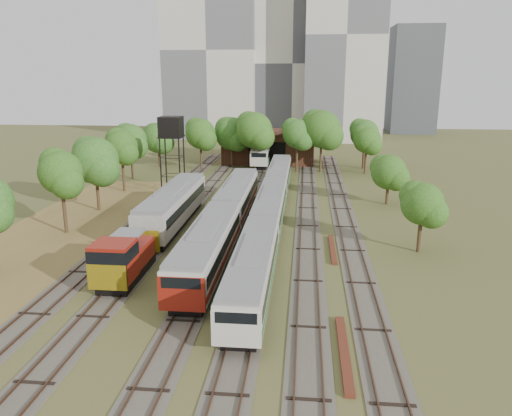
# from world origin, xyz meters

# --- Properties ---
(ground) EXTENTS (240.00, 240.00, 0.00)m
(ground) POSITION_xyz_m (0.00, 0.00, 0.00)
(ground) COLOR #475123
(ground) RESTS_ON ground
(dry_grass_patch) EXTENTS (14.00, 60.00, 0.04)m
(dry_grass_patch) POSITION_xyz_m (-18.00, 8.00, 0.02)
(dry_grass_patch) COLOR brown
(dry_grass_patch) RESTS_ON ground
(tracks) EXTENTS (24.60, 80.00, 0.19)m
(tracks) POSITION_xyz_m (-0.67, 25.00, 0.04)
(tracks) COLOR #4C473D
(tracks) RESTS_ON ground
(railcar_red_set) EXTENTS (3.04, 34.57, 3.76)m
(railcar_red_set) POSITION_xyz_m (-2.00, 12.97, 1.99)
(railcar_red_set) COLOR black
(railcar_red_set) RESTS_ON ground
(railcar_green_set) EXTENTS (2.81, 52.08, 3.47)m
(railcar_green_set) POSITION_xyz_m (2.00, 17.90, 1.83)
(railcar_green_set) COLOR black
(railcar_green_set) RESTS_ON ground
(railcar_rear) EXTENTS (2.96, 16.08, 3.66)m
(railcar_rear) POSITION_xyz_m (-2.00, 55.94, 1.93)
(railcar_rear) COLOR black
(railcar_rear) RESTS_ON ground
(shunter_locomotive) EXTENTS (2.87, 8.10, 3.76)m
(shunter_locomotive) POSITION_xyz_m (-8.00, 1.68, 1.82)
(shunter_locomotive) COLOR black
(shunter_locomotive) RESTS_ON ground
(old_grey_coach) EXTENTS (3.17, 18.00, 3.92)m
(old_grey_coach) POSITION_xyz_m (-8.00, 16.60, 2.14)
(old_grey_coach) COLOR black
(old_grey_coach) RESTS_ON ground
(water_tower) EXTENTS (2.93, 2.93, 10.15)m
(water_tower) POSITION_xyz_m (-11.89, 31.25, 8.55)
(water_tower) COLOR black
(water_tower) RESTS_ON ground
(rail_pile_near) EXTENTS (0.54, 8.11, 0.27)m
(rail_pile_near) POSITION_xyz_m (8.00, -6.95, 0.14)
(rail_pile_near) COLOR #612B1B
(rail_pile_near) RESTS_ON ground
(rail_pile_far) EXTENTS (0.46, 7.38, 0.24)m
(rail_pile_far) POSITION_xyz_m (8.20, 10.52, 0.12)
(rail_pile_far) COLOR #612B1B
(rail_pile_far) RESTS_ON ground
(maintenance_shed) EXTENTS (16.45, 11.55, 7.58)m
(maintenance_shed) POSITION_xyz_m (-1.00, 57.98, 2.91)
(maintenance_shed) COLOR #341C13
(maintenance_shed) RESTS_ON ground
(tree_band_left) EXTENTS (8.58, 51.86, 8.57)m
(tree_band_left) POSITION_xyz_m (-19.53, 18.13, 5.94)
(tree_band_left) COLOR #382616
(tree_band_left) RESTS_ON ground
(tree_band_far) EXTENTS (39.77, 9.37, 9.97)m
(tree_band_far) POSITION_xyz_m (-1.80, 49.68, 6.12)
(tree_band_far) COLOR #382616
(tree_band_far) RESTS_ON ground
(tree_band_right) EXTENTS (4.69, 40.77, 7.46)m
(tree_band_right) POSITION_xyz_m (15.51, 30.61, 4.59)
(tree_band_right) COLOR #382616
(tree_band_right) RESTS_ON ground
(tower_left) EXTENTS (22.00, 16.00, 42.00)m
(tower_left) POSITION_xyz_m (-18.00, 95.00, 21.00)
(tower_left) COLOR beige
(tower_left) RESTS_ON ground
(tower_centre) EXTENTS (20.00, 18.00, 36.00)m
(tower_centre) POSITION_xyz_m (2.00, 100.00, 18.00)
(tower_centre) COLOR beige
(tower_centre) RESTS_ON ground
(tower_right) EXTENTS (18.00, 16.00, 48.00)m
(tower_right) POSITION_xyz_m (14.00, 92.00, 24.00)
(tower_right) COLOR beige
(tower_right) RESTS_ON ground
(tower_far_right) EXTENTS (12.00, 12.00, 28.00)m
(tower_far_right) POSITION_xyz_m (34.00, 110.00, 14.00)
(tower_far_right) COLOR #44484D
(tower_far_right) RESTS_ON ground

